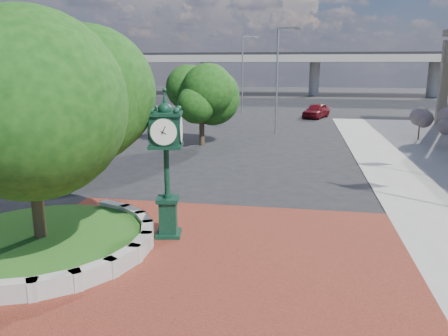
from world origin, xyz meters
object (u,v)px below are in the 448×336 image
post_clock (166,159)px  street_lamp_far (244,68)px  parked_car (316,111)px  street_lamp_near (279,73)px

post_clock → street_lamp_far: (-2.42, 38.27, 2.47)m
parked_car → street_lamp_near: size_ratio=0.55×
street_lamp_near → street_lamp_far: size_ratio=0.96×
parked_car → street_lamp_far: (-8.22, 4.18, 4.29)m
post_clock → parked_car: 34.62m
street_lamp_near → parked_car: bearing=73.9°
post_clock → street_lamp_far: street_lamp_far is taller
street_lamp_far → street_lamp_near: bearing=-73.2°
parked_car → post_clock: bearing=-78.3°
street_lamp_far → parked_car: bearing=-27.0°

